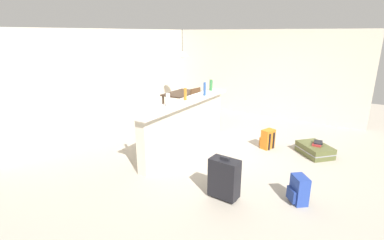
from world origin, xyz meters
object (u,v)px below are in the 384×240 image
Objects in this scene: dining_table at (183,96)px; dining_chair_near_partition at (198,103)px; bottle_clear at (168,100)px; bottle_green at (211,85)px; pendant_lamp at (182,54)px; bottle_blue at (205,89)px; bottle_white at (140,106)px; suitcase_flat_olive at (315,150)px; backpack_blue at (299,190)px; suitcase_upright_black at (224,178)px; backpack_orange at (267,139)px; bottle_amber at (185,94)px; book_stack at (318,143)px.

dining_table is 0.58m from dining_chair_near_partition.
bottle_clear is 1.00× the size of bottle_green.
dining_table is at bearing 38.72° from pendant_lamp.
bottle_blue is at bearing -3.49° from bottle_clear.
dining_chair_near_partition is (3.20, 0.76, -0.70)m from bottle_white.
suitcase_flat_olive is 2.00× the size of backpack_blue.
bottle_clear is at bearing 66.61° from suitcase_upright_black.
dining_chair_near_partition is 2.21× the size of backpack_orange.
dining_chair_near_partition is 3.97m from suitcase_upright_black.
bottle_clear reaches higher than dining_chair_near_partition.
bottle_green is 0.62× the size of backpack_blue.
book_stack is (1.15, -2.45, -0.95)m from bottle_amber.
bottle_clear is 2.39m from backpack_orange.
suitcase_upright_black is 1.60× the size of backpack_orange.
bottle_amber reaches higher than suitcase_upright_black.
dining_chair_near_partition is at bearing 18.72° from bottle_clear.
bottle_clear is at bearing 126.91° from suitcase_flat_olive.
suitcase_flat_olive is at bearing -45.30° from bottle_white.
backpack_blue is (0.46, -0.98, -0.13)m from suitcase_upright_black.
dining_table is at bearing 77.98° from book_stack.
pendant_lamp is (-0.02, -0.01, 1.20)m from dining_table.
dining_table is at bearing 82.92° from dining_chair_near_partition.
backpack_orange is (0.38, -1.36, -1.02)m from bottle_blue.
suitcase_flat_olive is (-0.81, -3.78, -1.74)m from pendant_lamp.
bottle_white is 0.94× the size of bottle_blue.
bottle_amber is 2.19m from suitcase_upright_black.
bottle_amber is (1.31, -0.05, -0.02)m from bottle_white.
bottle_blue is 2.59m from book_stack.
suitcase_upright_black is at bearing -138.10° from dining_table.
pendant_lamp reaches higher than bottle_blue.
backpack_orange is at bearing -108.78° from pendant_lamp.
bottle_white reaches higher than suitcase_upright_black.
bottle_white is 3.58m from dining_table.
dining_chair_near_partition is 1.39× the size of suitcase_upright_black.
dining_table is at bearing 28.64° from bottle_clear.
suitcase_flat_olive is at bearing 3.09° from backpack_blue.
bottle_blue is (1.24, -0.08, 0.02)m from bottle_clear.
book_stack is at bearing -77.26° from suitcase_flat_olive.
bottle_blue is at bearing -11.24° from bottle_amber.
pendant_lamp is (1.35, 1.48, 0.62)m from bottle_blue.
pendant_lamp is 4.24m from suitcase_flat_olive.
dining_table is 1.18× the size of dining_chair_near_partition.
suitcase_upright_black is 2.61m from book_stack.
book_stack is at bearing -101.80° from pendant_lamp.
backpack_orange is at bearing -33.81° from bottle_white.
pendant_lamp is at bearing 54.52° from backpack_blue.
dining_table is (1.37, 1.50, -0.58)m from bottle_blue.
book_stack is (0.17, -0.98, 0.05)m from backpack_orange.
suitcase_flat_olive is (-0.83, -3.80, -0.54)m from dining_table.
bottle_clear is 3.15m from book_stack.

